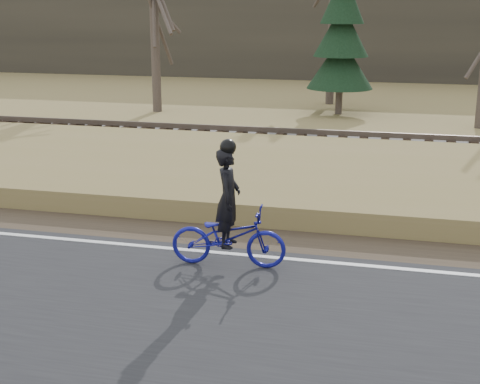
# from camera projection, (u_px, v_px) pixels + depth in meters

# --- Properties ---
(treeline_backdrop) EXTENTS (120.00, 4.00, 6.00)m
(treeline_backdrop) POSITION_uv_depth(u_px,v_px,m) (466.00, 27.00, 37.27)
(treeline_backdrop) COLOR #383328
(treeline_backdrop) RESTS_ON ground
(cyclist) EXTENTS (1.94, 0.80, 2.13)m
(cyclist) POSITION_uv_depth(u_px,v_px,m) (228.00, 227.00, 10.88)
(cyclist) COLOR navy
(cyclist) RESTS_ON road
(bare_tree_far_left) EXTENTS (0.36, 0.36, 8.58)m
(bare_tree_far_left) POSITION_uv_depth(u_px,v_px,m) (154.00, 2.00, 26.04)
(bare_tree_far_left) COLOR #50433B
(bare_tree_far_left) RESTS_ON ground
(bare_tree_left) EXTENTS (0.36, 0.36, 8.07)m
(bare_tree_left) POSITION_uv_depth(u_px,v_px,m) (333.00, 9.00, 28.18)
(bare_tree_left) COLOR #50433B
(bare_tree_left) RESTS_ON ground
(conifer) EXTENTS (2.60, 2.60, 6.71)m
(conifer) POSITION_uv_depth(u_px,v_px,m) (342.00, 32.00, 25.77)
(conifer) COLOR #50433B
(conifer) RESTS_ON ground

